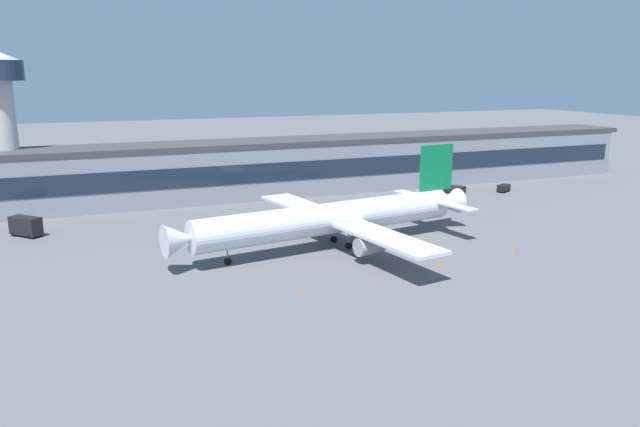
% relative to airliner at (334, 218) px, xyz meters
% --- Properties ---
extents(ground_plane, '(600.00, 600.00, 0.00)m').
position_rel_airliner_xyz_m(ground_plane, '(12.53, -1.50, -4.98)').
color(ground_plane, '#56565B').
extents(terminal_building, '(186.16, 14.45, 13.08)m').
position_rel_airliner_xyz_m(terminal_building, '(12.53, 47.30, 1.58)').
color(terminal_building, gray).
rests_on(terminal_building, ground_plane).
extents(airliner, '(56.31, 48.45, 15.87)m').
position_rel_airliner_xyz_m(airliner, '(0.00, 0.00, 0.00)').
color(airliner, silver).
rests_on(airliner, ground_plane).
extents(control_tower, '(10.30, 10.30, 32.94)m').
position_rel_airliner_xyz_m(control_tower, '(-51.95, 50.16, 15.51)').
color(control_tower, '#B7B7B2').
rests_on(control_tower, ground_plane).
extents(baggage_tug, '(4.12, 3.42, 1.85)m').
position_rel_airliner_xyz_m(baggage_tug, '(57.79, 28.71, -3.90)').
color(baggage_tug, black).
rests_on(baggage_tug, ground_plane).
extents(pushback_tractor, '(4.59, 5.46, 1.75)m').
position_rel_airliner_xyz_m(pushback_tractor, '(45.84, 32.18, -3.93)').
color(pushback_tractor, black).
rests_on(pushback_tractor, ground_plane).
extents(stair_truck, '(5.81, 6.06, 3.55)m').
position_rel_airliner_xyz_m(stair_truck, '(-48.16, 27.11, -3.00)').
color(stair_truck, black).
rests_on(stair_truck, ground_plane).
extents(traffic_cone_0, '(0.53, 0.53, 0.66)m').
position_rel_airliner_xyz_m(traffic_cone_0, '(10.70, -15.93, -4.65)').
color(traffic_cone_0, '#F2590C').
rests_on(traffic_cone_0, ground_plane).
extents(traffic_cone_1, '(0.54, 0.54, 0.68)m').
position_rel_airliner_xyz_m(traffic_cone_1, '(25.57, -14.09, -4.64)').
color(traffic_cone_1, '#F2590C').
rests_on(traffic_cone_1, ground_plane).
extents(traffic_cone_2, '(0.49, 0.49, 0.62)m').
position_rel_airliner_xyz_m(traffic_cone_2, '(-12.63, -17.72, -4.67)').
color(traffic_cone_2, '#F2590C').
rests_on(traffic_cone_2, ground_plane).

